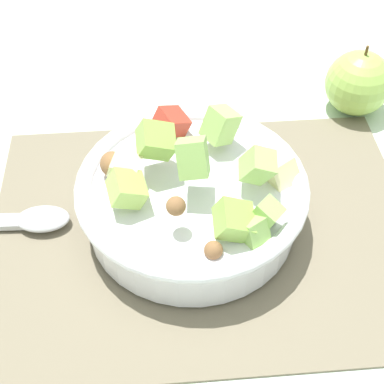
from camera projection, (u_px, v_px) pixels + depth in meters
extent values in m
plane|color=silver|center=(204.00, 230.00, 0.59)|extent=(2.40, 2.40, 0.00)
cube|color=#756B56|center=(204.00, 228.00, 0.59)|extent=(0.45, 0.33, 0.01)
cylinder|color=white|center=(192.00, 203.00, 0.58)|extent=(0.22, 0.22, 0.05)
torus|color=white|center=(192.00, 185.00, 0.56)|extent=(0.23, 0.23, 0.02)
cube|color=#9EC656|center=(127.00, 189.00, 0.52)|extent=(0.04, 0.04, 0.04)
cube|color=#8CB74C|center=(156.00, 140.00, 0.54)|extent=(0.04, 0.04, 0.04)
cube|color=beige|center=(278.00, 172.00, 0.56)|extent=(0.05, 0.05, 0.04)
cube|color=beige|center=(125.00, 166.00, 0.54)|extent=(0.04, 0.04, 0.03)
sphere|color=brown|center=(113.00, 164.00, 0.56)|extent=(0.04, 0.04, 0.04)
cube|color=#A3CC6B|center=(220.00, 125.00, 0.58)|extent=(0.05, 0.04, 0.04)
cube|color=#A3CC6B|center=(258.00, 169.00, 0.53)|extent=(0.04, 0.03, 0.04)
cube|color=#93C160|center=(253.00, 231.00, 0.51)|extent=(0.03, 0.04, 0.03)
cube|color=#8CB74C|center=(234.00, 220.00, 0.50)|extent=(0.04, 0.04, 0.04)
cube|color=#BC3828|center=(172.00, 121.00, 0.60)|extent=(0.04, 0.04, 0.03)
cube|color=#93C160|center=(265.00, 215.00, 0.51)|extent=(0.04, 0.04, 0.04)
cube|color=#93C160|center=(193.00, 160.00, 0.51)|extent=(0.03, 0.04, 0.05)
sphere|color=brown|center=(176.00, 206.00, 0.50)|extent=(0.03, 0.02, 0.03)
sphere|color=brown|center=(211.00, 250.00, 0.50)|extent=(0.03, 0.02, 0.03)
ellipsoid|color=#B7B7BC|center=(43.00, 219.00, 0.59)|extent=(0.06, 0.04, 0.01)
sphere|color=#9EC656|center=(358.00, 83.00, 0.70)|extent=(0.08, 0.08, 0.08)
cylinder|color=brown|center=(367.00, 51.00, 0.67)|extent=(0.00, 0.00, 0.01)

